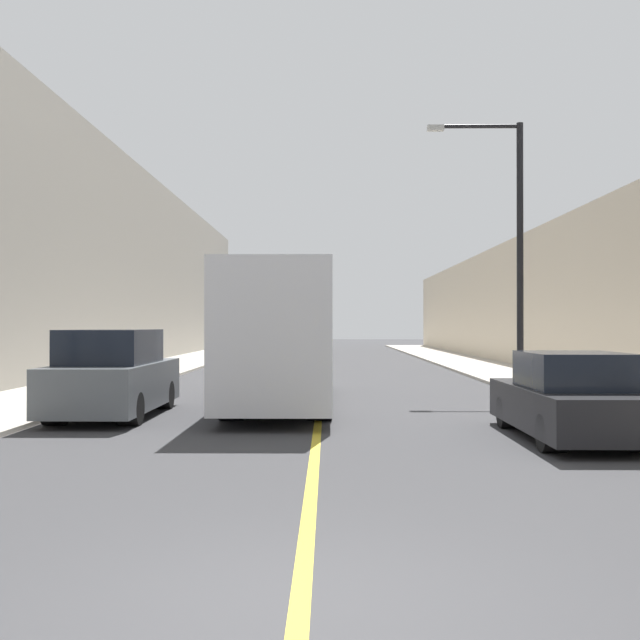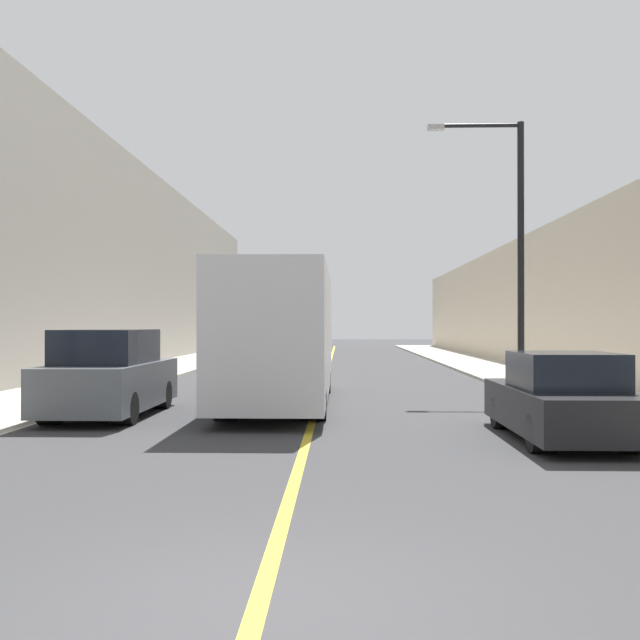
# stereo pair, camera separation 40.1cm
# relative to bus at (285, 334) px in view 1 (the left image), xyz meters

# --- Properties ---
(ground_plane) EXTENTS (200.00, 200.00, 0.00)m
(ground_plane) POSITION_rel_bus_xyz_m (0.91, -13.87, -1.80)
(ground_plane) COLOR #38383A
(sidewalk_left) EXTENTS (3.61, 72.00, 0.10)m
(sidewalk_left) POSITION_rel_bus_xyz_m (-6.62, 16.13, -1.75)
(sidewalk_left) COLOR #B2AA9E
(sidewalk_left) RESTS_ON ground
(sidewalk_right) EXTENTS (3.61, 72.00, 0.10)m
(sidewalk_right) POSITION_rel_bus_xyz_m (8.44, 16.13, -1.75)
(sidewalk_right) COLOR #B2AA9E
(sidewalk_right) RESTS_ON ground
(building_row_left) EXTENTS (4.00, 72.00, 10.16)m
(building_row_left) POSITION_rel_bus_xyz_m (-10.42, 16.13, 3.28)
(building_row_left) COLOR gray
(building_row_left) RESTS_ON ground
(building_row_right) EXTENTS (4.00, 72.00, 6.33)m
(building_row_right) POSITION_rel_bus_xyz_m (12.24, 16.13, 1.36)
(building_row_right) COLOR beige
(building_row_right) RESTS_ON ground
(road_center_line) EXTENTS (0.16, 72.00, 0.01)m
(road_center_line) POSITION_rel_bus_xyz_m (0.91, 16.13, -1.80)
(road_center_line) COLOR gold
(road_center_line) RESTS_ON ground
(bus) EXTENTS (2.41, 10.60, 3.37)m
(bus) POSITION_rel_bus_xyz_m (0.00, 0.00, 0.00)
(bus) COLOR silver
(bus) RESTS_ON ground
(parked_suv_left) EXTENTS (1.95, 4.89, 1.94)m
(parked_suv_left) POSITION_rel_bus_xyz_m (-3.66, -2.69, -0.90)
(parked_suv_left) COLOR #51565B
(parked_suv_left) RESTS_ON ground
(car_right_near) EXTENTS (1.85, 4.58, 1.56)m
(car_right_near) POSITION_rel_bus_xyz_m (5.44, -5.89, -1.10)
(car_right_near) COLOR black
(car_right_near) RESTS_ON ground
(street_lamp_right) EXTENTS (2.90, 0.24, 8.06)m
(street_lamp_right) POSITION_rel_bus_xyz_m (6.68, 3.38, 2.91)
(street_lamp_right) COLOR black
(street_lamp_right) RESTS_ON sidewalk_right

